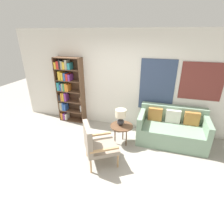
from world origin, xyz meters
TOP-DOWN VIEW (x-y plane):
  - ground_plane at (0.00, 0.00)m, footprint 14.00×14.00m
  - wall_back at (0.06, 2.03)m, footprint 6.40×0.08m
  - bookshelf at (-1.59, 1.85)m, footprint 0.81×0.30m
  - armchair at (-0.04, 0.17)m, footprint 0.88×0.87m
  - couch at (1.50, 1.54)m, footprint 1.66×0.94m
  - side_table at (0.30, 1.05)m, footprint 0.56×0.56m
  - table_lamp at (0.27, 1.08)m, footprint 0.26×0.26m

SIDE VIEW (x-z plane):
  - ground_plane at x=0.00m, z-range 0.00..0.00m
  - couch at x=1.50m, z-range -0.10..0.76m
  - side_table at x=0.30m, z-range 0.20..0.71m
  - armchair at x=-0.04m, z-range 0.05..0.98m
  - table_lamp at x=0.27m, z-range 0.55..0.96m
  - bookshelf at x=-1.59m, z-range 0.07..2.02m
  - wall_back at x=0.06m, z-range 0.00..2.70m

